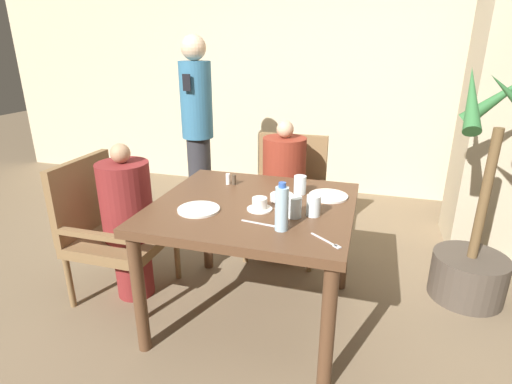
% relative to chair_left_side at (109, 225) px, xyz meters
% --- Properties ---
extents(ground_plane, '(16.00, 16.00, 0.00)m').
position_rel_chair_left_side_xyz_m(ground_plane, '(0.98, 0.00, -0.48)').
color(ground_plane, '#7A664C').
extents(wall_back, '(8.00, 0.06, 2.80)m').
position_rel_chair_left_side_xyz_m(wall_back, '(0.98, 2.47, 0.92)').
color(wall_back, beige).
rests_on(wall_back, ground_plane).
extents(dining_table, '(1.11, 1.03, 0.75)m').
position_rel_chair_left_side_xyz_m(dining_table, '(0.98, 0.00, 0.17)').
color(dining_table, brown).
rests_on(dining_table, ground_plane).
extents(chair_left_side, '(0.56, 0.56, 0.92)m').
position_rel_chair_left_side_xyz_m(chair_left_side, '(0.00, 0.00, 0.00)').
color(chair_left_side, brown).
rests_on(chair_left_side, ground_plane).
extents(diner_in_left_chair, '(0.32, 0.32, 1.04)m').
position_rel_chair_left_side_xyz_m(diner_in_left_chair, '(0.15, 0.00, 0.05)').
color(diner_in_left_chair, maroon).
rests_on(diner_in_left_chair, ground_plane).
extents(chair_far_side, '(0.56, 0.56, 0.92)m').
position_rel_chair_left_side_xyz_m(chair_far_side, '(0.98, 0.95, 0.00)').
color(chair_far_side, brown).
rests_on(chair_far_side, ground_plane).
extents(diner_in_far_chair, '(0.32, 0.32, 1.08)m').
position_rel_chair_left_side_xyz_m(diner_in_far_chair, '(0.98, 0.80, 0.07)').
color(diner_in_far_chair, maroon).
rests_on(diner_in_far_chair, ground_plane).
extents(standing_host, '(0.29, 0.32, 1.68)m').
position_rel_chair_left_side_xyz_m(standing_host, '(0.05, 1.33, 0.42)').
color(standing_host, '#2D2D33').
rests_on(standing_host, ground_plane).
extents(potted_palm, '(0.48, 0.50, 1.51)m').
position_rel_chair_left_side_xyz_m(potted_palm, '(2.29, 0.58, -0.06)').
color(potted_palm, '#4C4238').
rests_on(potted_palm, ground_plane).
extents(plate_main_left, '(0.23, 0.23, 0.01)m').
position_rel_chair_left_side_xyz_m(plate_main_left, '(0.73, -0.18, 0.27)').
color(plate_main_left, white).
rests_on(plate_main_left, dining_table).
extents(plate_main_right, '(0.23, 0.23, 0.01)m').
position_rel_chair_left_side_xyz_m(plate_main_right, '(1.38, 0.22, 0.27)').
color(plate_main_right, white).
rests_on(plate_main_right, dining_table).
extents(teacup_with_saucer, '(0.14, 0.14, 0.07)m').
position_rel_chair_left_side_xyz_m(teacup_with_saucer, '(1.04, -0.08, 0.30)').
color(teacup_with_saucer, white).
rests_on(teacup_with_saucer, dining_table).
extents(bowl_small, '(0.13, 0.13, 0.04)m').
position_rel_chair_left_side_xyz_m(bowl_small, '(1.13, 0.09, 0.29)').
color(bowl_small, white).
rests_on(bowl_small, dining_table).
extents(water_bottle, '(0.07, 0.07, 0.24)m').
position_rel_chair_left_side_xyz_m(water_bottle, '(1.21, -0.29, 0.38)').
color(water_bottle, '#A3C6DB').
rests_on(water_bottle, dining_table).
extents(glass_tall_near, '(0.07, 0.07, 0.11)m').
position_rel_chair_left_side_xyz_m(glass_tall_near, '(1.21, 0.23, 0.32)').
color(glass_tall_near, silver).
rests_on(glass_tall_near, dining_table).
extents(glass_tall_mid, '(0.07, 0.07, 0.11)m').
position_rel_chair_left_side_xyz_m(glass_tall_mid, '(1.33, -0.07, 0.32)').
color(glass_tall_mid, silver).
rests_on(glass_tall_mid, dining_table).
extents(glass_tall_far, '(0.07, 0.07, 0.11)m').
position_rel_chair_left_side_xyz_m(glass_tall_far, '(1.24, -0.12, 0.32)').
color(glass_tall_far, silver).
rests_on(glass_tall_far, dining_table).
extents(salt_shaker, '(0.03, 0.03, 0.07)m').
position_rel_chair_left_side_xyz_m(salt_shaker, '(0.73, 0.27, 0.30)').
color(salt_shaker, white).
rests_on(salt_shaker, dining_table).
extents(pepper_shaker, '(0.03, 0.03, 0.07)m').
position_rel_chair_left_side_xyz_m(pepper_shaker, '(0.77, 0.27, 0.30)').
color(pepper_shaker, '#4C3D2D').
rests_on(pepper_shaker, dining_table).
extents(fork_beside_plate, '(0.15, 0.13, 0.00)m').
position_rel_chair_left_side_xyz_m(fork_beside_plate, '(1.45, -0.36, 0.27)').
color(fork_beside_plate, silver).
rests_on(fork_beside_plate, dining_table).
extents(knife_beside_plate, '(0.19, 0.04, 0.00)m').
position_rel_chair_left_side_xyz_m(knife_beside_plate, '(1.10, -0.26, 0.27)').
color(knife_beside_plate, silver).
rests_on(knife_beside_plate, dining_table).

